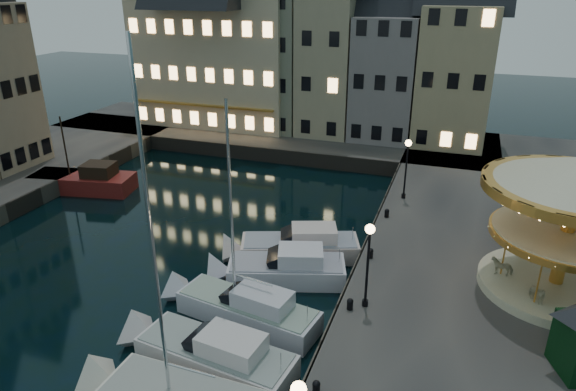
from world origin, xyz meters
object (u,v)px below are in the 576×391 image
at_px(streetlamp_c, 407,161).
at_px(bollard_d, 387,213).
at_px(streetlamp_b, 368,254).
at_px(bollard_a, 316,387).
at_px(motorboat_c, 241,307).
at_px(bollard_c, 371,253).
at_px(red_fishing_boat, 85,182).
at_px(motorboat_e, 293,247).
at_px(motorboat_b, 208,353).
at_px(carousel, 575,200).
at_px(bollard_b, 350,303).
at_px(motorboat_d, 279,270).

bearing_deg(streetlamp_c, bollard_d, -99.73).
height_order(streetlamp_b, bollard_d, streetlamp_b).
distance_m(streetlamp_b, bollard_a, 6.50).
bearing_deg(motorboat_c, streetlamp_c, 68.60).
distance_m(bollard_c, red_fishing_boat, 24.08).
relative_size(bollard_c, motorboat_e, 0.07).
relative_size(motorboat_c, red_fishing_boat, 1.31).
bearing_deg(bollard_d, motorboat_b, -109.37).
relative_size(bollard_c, motorboat_b, 0.07).
distance_m(bollard_a, motorboat_e, 12.38).
relative_size(streetlamp_c, bollard_c, 7.32).
height_order(streetlamp_c, bollard_d, streetlamp_c).
distance_m(bollard_d, carousel, 11.55).
xyz_separation_m(bollard_c, motorboat_e, (-4.73, 0.90, -0.96)).
xyz_separation_m(streetlamp_b, bollard_c, (-0.60, 4.50, -2.41)).
distance_m(streetlamp_b, motorboat_b, 8.13).
xyz_separation_m(bollard_b, motorboat_b, (-5.15, -4.16, -0.96)).
height_order(motorboat_d, red_fishing_boat, red_fishing_boat).
xyz_separation_m(motorboat_d, red_fishing_boat, (-18.79, 7.31, 0.07)).
bearing_deg(streetlamp_c, streetlamp_b, -90.00).
relative_size(bollard_b, bollard_d, 1.00).
relative_size(streetlamp_b, motorboat_d, 0.56).
distance_m(streetlamp_c, motorboat_b, 19.34).
relative_size(motorboat_e, carousel, 0.96).
bearing_deg(bollard_c, red_fishing_boat, 166.74).
bearing_deg(bollard_b, streetlamp_c, 87.55).
xyz_separation_m(bollard_d, motorboat_d, (-4.63, -7.29, -0.96)).
bearing_deg(motorboat_b, motorboat_c, 90.21).
bearing_deg(bollard_d, streetlamp_b, -86.57).
relative_size(bollard_a, red_fishing_boat, 0.07).
xyz_separation_m(streetlamp_c, motorboat_e, (-5.33, -8.10, -3.38)).
distance_m(bollard_c, motorboat_e, 4.91).
height_order(bollard_c, red_fishing_boat, red_fishing_boat).
bearing_deg(bollard_d, carousel, -31.86).
height_order(bollard_a, bollard_d, same).
bearing_deg(bollard_a, bollard_c, 90.00).
bearing_deg(carousel, bollard_b, -151.71).
xyz_separation_m(streetlamp_b, carousel, (8.45, 4.37, 2.02)).
bearing_deg(motorboat_b, carousel, 32.44).
height_order(streetlamp_b, bollard_a, streetlamp_b).
bearing_deg(bollard_c, streetlamp_b, -82.41).
distance_m(bollard_c, motorboat_c, 7.75).
xyz_separation_m(streetlamp_c, motorboat_b, (-5.75, -18.16, -3.38)).
bearing_deg(streetlamp_c, motorboat_e, -123.36).
bearing_deg(bollard_b, motorboat_c, -172.18).
relative_size(streetlamp_b, carousel, 0.51).
distance_m(motorboat_b, motorboat_e, 10.06).
height_order(bollard_b, motorboat_b, motorboat_b).
relative_size(motorboat_d, carousel, 0.90).
bearing_deg(streetlamp_c, carousel, -47.19).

